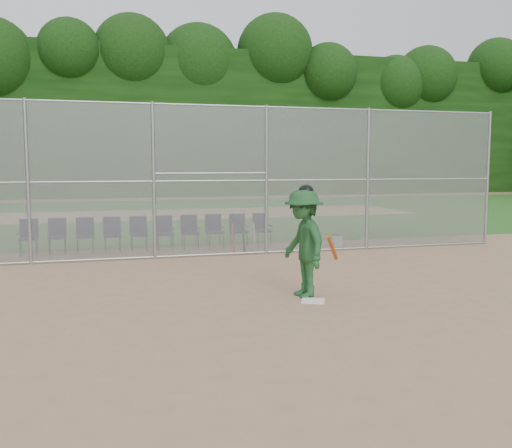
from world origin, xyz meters
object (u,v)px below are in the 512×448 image
object	(u,v)px
home_plate	(313,301)
batter_at_plate	(303,243)
chair_0	(28,237)
water_cooler	(337,240)

from	to	relation	value
home_plate	batter_at_plate	xyz separation A→B (m)	(-0.03, 0.41, 0.99)
chair_0	batter_at_plate	bearing A→B (deg)	-50.45
home_plate	chair_0	size ratio (longest dim) A/B	0.42
batter_at_plate	home_plate	bearing A→B (deg)	-85.18
water_cooler	chair_0	world-z (taller)	chair_0
chair_0	home_plate	bearing A→B (deg)	-51.99
home_plate	batter_at_plate	size ratio (longest dim) A/B	0.20
batter_at_plate	chair_0	size ratio (longest dim) A/B	2.16
batter_at_plate	chair_0	distance (m)	8.49
batter_at_plate	chair_0	world-z (taller)	batter_at_plate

